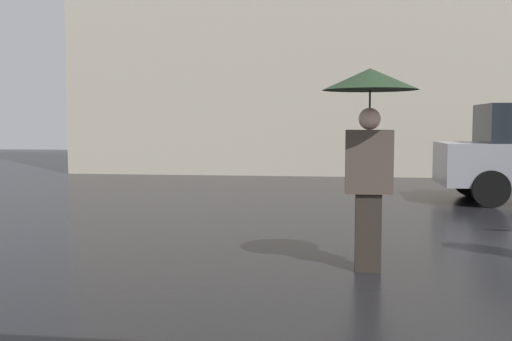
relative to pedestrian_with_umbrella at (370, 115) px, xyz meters
name	(u,v)px	position (x,y,z in m)	size (l,w,h in m)	color
pedestrian_with_umbrella	(370,115)	(0.00, 0.00, 0.00)	(0.98, 0.98, 2.09)	#2A241E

